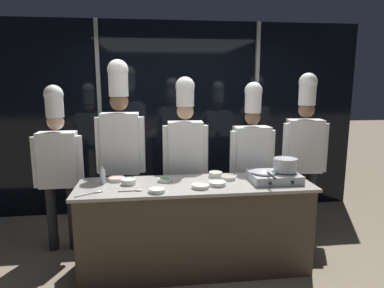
% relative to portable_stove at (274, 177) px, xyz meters
% --- Properties ---
extents(ground_plane, '(24.00, 24.00, 0.00)m').
position_rel_portable_stove_xyz_m(ground_plane, '(-0.80, 0.03, -0.94)').
color(ground_plane, '#7F705B').
extents(window_wall_back, '(5.20, 0.09, 2.70)m').
position_rel_portable_stove_xyz_m(window_wall_back, '(-0.80, 1.67, 0.41)').
color(window_wall_back, black).
rests_on(window_wall_back, ground_plane).
extents(demo_counter, '(2.31, 0.68, 0.89)m').
position_rel_portable_stove_xyz_m(demo_counter, '(-0.80, 0.03, -0.49)').
color(demo_counter, '#4C3D2D').
rests_on(demo_counter, ground_plane).
extents(portable_stove, '(0.48, 0.40, 0.10)m').
position_rel_portable_stove_xyz_m(portable_stove, '(0.00, 0.00, 0.00)').
color(portable_stove, '#B2B5BA').
rests_on(portable_stove, demo_counter).
extents(frying_pan, '(0.26, 0.45, 0.04)m').
position_rel_portable_stove_xyz_m(frying_pan, '(-0.11, -0.01, 0.07)').
color(frying_pan, '#ADAFB5').
rests_on(frying_pan, portable_stove).
extents(stock_pot, '(0.26, 0.23, 0.14)m').
position_rel_portable_stove_xyz_m(stock_pot, '(0.11, 0.00, 0.12)').
color(stock_pot, '#B7BABF').
rests_on(stock_pot, portable_stove).
extents(squeeze_bottle_clear, '(0.05, 0.05, 0.18)m').
position_rel_portable_stove_xyz_m(squeeze_bottle_clear, '(-1.70, 0.14, 0.04)').
color(squeeze_bottle_clear, white).
rests_on(squeeze_bottle_clear, demo_counter).
extents(prep_bowl_shrimp, '(0.17, 0.17, 0.04)m').
position_rel_portable_stove_xyz_m(prep_bowl_shrimp, '(-1.58, 0.22, -0.02)').
color(prep_bowl_shrimp, white).
rests_on(prep_bowl_shrimp, demo_counter).
extents(prep_bowl_onion, '(0.17, 0.17, 0.04)m').
position_rel_portable_stove_xyz_m(prep_bowl_onion, '(-0.59, -0.06, -0.02)').
color(prep_bowl_onion, white).
rests_on(prep_bowl_onion, demo_counter).
extents(prep_bowl_scallions, '(0.15, 0.15, 0.03)m').
position_rel_portable_stove_xyz_m(prep_bowl_scallions, '(-1.09, 0.13, -0.03)').
color(prep_bowl_scallions, white).
rests_on(prep_bowl_scallions, demo_counter).
extents(prep_bowl_mushrooms, '(0.15, 0.15, 0.04)m').
position_rel_portable_stove_xyz_m(prep_bowl_mushrooms, '(-0.44, 0.12, -0.03)').
color(prep_bowl_mushrooms, white).
rests_on(prep_bowl_mushrooms, demo_counter).
extents(prep_bowl_garlic, '(0.14, 0.14, 0.05)m').
position_rel_portable_stove_xyz_m(prep_bowl_garlic, '(-1.45, 0.08, -0.02)').
color(prep_bowl_garlic, white).
rests_on(prep_bowl_garlic, demo_counter).
extents(prep_bowl_chicken, '(0.17, 0.17, 0.04)m').
position_rel_portable_stove_xyz_m(prep_bowl_chicken, '(-0.76, -0.12, -0.03)').
color(prep_bowl_chicken, white).
rests_on(prep_bowl_chicken, demo_counter).
extents(prep_bowl_bean_sprouts, '(0.16, 0.16, 0.04)m').
position_rel_portable_stove_xyz_m(prep_bowl_bean_sprouts, '(-1.18, -0.20, -0.03)').
color(prep_bowl_bean_sprouts, white).
rests_on(prep_bowl_bean_sprouts, demo_counter).
extents(prep_bowl_ginger, '(0.14, 0.14, 0.05)m').
position_rel_portable_stove_xyz_m(prep_bowl_ginger, '(-0.55, 0.23, -0.02)').
color(prep_bowl_ginger, white).
rests_on(prep_bowl_ginger, demo_counter).
extents(serving_spoon_slotted, '(0.22, 0.05, 0.02)m').
position_rel_portable_stove_xyz_m(serving_spoon_slotted, '(-1.38, -0.14, -0.04)').
color(serving_spoon_slotted, '#B2B5BA').
rests_on(serving_spoon_slotted, demo_counter).
extents(serving_spoon_solid, '(0.24, 0.17, 0.02)m').
position_rel_portable_stove_xyz_m(serving_spoon_solid, '(-1.73, -0.14, -0.04)').
color(serving_spoon_solid, '#B2B5BA').
rests_on(serving_spoon_solid, demo_counter).
extents(chef_head, '(0.53, 0.22, 1.85)m').
position_rel_portable_stove_xyz_m(chef_head, '(-2.23, 0.60, 0.12)').
color(chef_head, '#232326').
rests_on(chef_head, ground_plane).
extents(chef_sous, '(0.55, 0.23, 2.12)m').
position_rel_portable_stove_xyz_m(chef_sous, '(-1.56, 0.68, 0.31)').
color(chef_sous, '#4C4C51').
rests_on(chef_sous, ground_plane).
extents(chef_line, '(0.52, 0.22, 1.94)m').
position_rel_portable_stove_xyz_m(chef_line, '(-0.83, 0.62, 0.21)').
color(chef_line, '#232326').
rests_on(chef_line, ground_plane).
extents(chef_pastry, '(0.55, 0.24, 1.88)m').
position_rel_portable_stove_xyz_m(chef_pastry, '(-0.04, 0.64, 0.13)').
color(chef_pastry, '#4C4C51').
rests_on(chef_pastry, ground_plane).
extents(chef_apprentice, '(0.54, 0.26, 1.98)m').
position_rel_portable_stove_xyz_m(chef_apprentice, '(0.62, 0.68, 0.21)').
color(chef_apprentice, '#232326').
rests_on(chef_apprentice, ground_plane).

